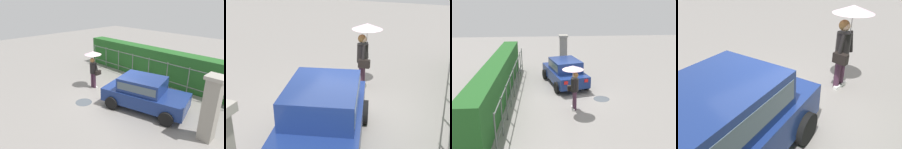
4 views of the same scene
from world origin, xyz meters
The scene contains 4 objects.
ground_plane centered at (0.00, 0.00, 0.00)m, with size 40.00×40.00×0.00m, color gray.
car centered at (1.60, 0.01, 0.80)m, with size 3.99×2.56×1.48m.
pedestrian centered at (-1.80, -0.11, 1.46)m, with size 0.92×0.92×2.05m.
puddle_near centered at (-0.73, -1.63, 0.00)m, with size 0.80×0.80×0.00m, color #4C545B.
Camera 4 is at (2.30, 2.29, 2.86)m, focal length 32.85 mm.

